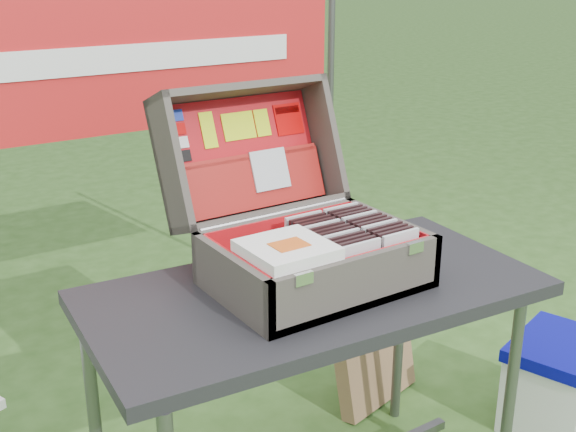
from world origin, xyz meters
TOP-DOWN VIEW (x-y plane):
  - table at (-0.02, -0.00)m, footprint 1.31×0.73m
  - table_top at (-0.02, -0.00)m, footprint 1.31×0.73m
  - table_leg_fr at (0.55, -0.26)m, footprint 0.04×0.04m
  - table_leg_br at (0.55, 0.25)m, footprint 0.04×0.04m
  - suitcase at (-0.01, 0.06)m, footprint 0.56×0.56m
  - suitcase_base_bottom at (-0.01, 0.00)m, footprint 0.56×0.40m
  - suitcase_base_wall_front at (-0.01, -0.18)m, footprint 0.56×0.02m
  - suitcase_base_wall_back at (-0.01, 0.19)m, footprint 0.56×0.02m
  - suitcase_base_wall_left at (-0.28, 0.00)m, footprint 0.02×0.40m
  - suitcase_base_wall_right at (0.25, 0.00)m, footprint 0.02×0.40m
  - suitcase_liner_floor at (-0.01, 0.00)m, footprint 0.51×0.35m
  - suitcase_latch_left at (-0.19, -0.20)m, footprint 0.05×0.01m
  - suitcase_latch_right at (0.17, -0.20)m, footprint 0.05×0.01m
  - suitcase_hinge at (-0.01, 0.20)m, footprint 0.50×0.02m
  - suitcase_lid_back at (-0.01, 0.40)m, footprint 0.56×0.16m
  - suitcase_lid_rim_far at (-0.01, 0.41)m, footprint 0.56×0.15m
  - suitcase_lid_rim_near at (-0.01, 0.27)m, footprint 0.56×0.15m
  - suitcase_lid_rim_left at (-0.28, 0.34)m, footprint 0.02×0.28m
  - suitcase_lid_rim_right at (0.25, 0.34)m, footprint 0.02×0.28m
  - suitcase_lid_liner at (-0.01, 0.39)m, footprint 0.51×0.13m
  - suitcase_liner_wall_front at (-0.01, -0.17)m, footprint 0.51×0.01m
  - suitcase_liner_wall_back at (-0.01, 0.18)m, footprint 0.51×0.01m
  - suitcase_liner_wall_left at (-0.27, 0.00)m, footprint 0.01×0.35m
  - suitcase_liner_wall_right at (0.24, 0.00)m, footprint 0.01×0.35m
  - suitcase_lid_pocket at (-0.01, 0.34)m, footprint 0.49×0.09m
  - suitcase_pocket_edge at (-0.01, 0.36)m, footprint 0.48×0.03m
  - suitcase_pocket_cd at (0.05, 0.33)m, footprint 0.12×0.05m
  - lid_sticker_cc_a at (-0.22, 0.43)m, footprint 0.05×0.01m
  - lid_sticker_cc_b at (-0.22, 0.42)m, footprint 0.05×0.01m
  - lid_sticker_cc_c at (-0.22, 0.40)m, footprint 0.05×0.01m
  - lid_sticker_cc_d at (-0.22, 0.39)m, footprint 0.05×0.01m
  - lid_card_neon_tall at (-0.12, 0.41)m, footprint 0.04×0.04m
  - lid_card_neon_main at (-0.01, 0.41)m, footprint 0.11×0.03m
  - lid_card_neon_small at (0.07, 0.41)m, footprint 0.05×0.03m
  - lid_sticker_band at (0.17, 0.41)m, footprint 0.10×0.04m
  - lid_sticker_band_bar at (0.17, 0.42)m, footprint 0.09×0.01m
  - cd_left_0 at (0.02, -0.15)m, footprint 0.12×0.01m
  - cd_left_1 at (0.02, -0.13)m, footprint 0.12×0.01m
  - cd_left_2 at (0.02, -0.11)m, footprint 0.12×0.01m
  - cd_left_3 at (0.02, -0.08)m, footprint 0.12×0.01m
  - cd_left_4 at (0.02, -0.06)m, footprint 0.12×0.01m
  - cd_left_5 at (0.02, -0.04)m, footprint 0.12×0.01m
  - cd_left_6 at (0.02, -0.02)m, footprint 0.12×0.01m
  - cd_left_7 at (0.02, 0.00)m, footprint 0.12×0.01m
  - cd_left_8 at (0.02, 0.03)m, footprint 0.12×0.01m
  - cd_left_9 at (0.02, 0.05)m, footprint 0.12×0.01m
  - cd_left_10 at (0.02, 0.07)m, footprint 0.12×0.01m
  - cd_left_11 at (0.02, 0.09)m, footprint 0.12×0.01m
  - cd_left_12 at (0.02, 0.11)m, footprint 0.12×0.01m
  - cd_right_0 at (0.16, -0.15)m, footprint 0.12×0.01m
  - cd_right_1 at (0.16, -0.13)m, footprint 0.12×0.01m
  - cd_right_2 at (0.16, -0.11)m, footprint 0.12×0.01m
  - cd_right_3 at (0.16, -0.08)m, footprint 0.12×0.01m
  - cd_right_4 at (0.16, -0.06)m, footprint 0.12×0.01m
  - cd_right_5 at (0.16, -0.04)m, footprint 0.12×0.01m
  - cd_right_6 at (0.16, -0.02)m, footprint 0.12×0.01m
  - cd_right_7 at (0.16, 0.00)m, footprint 0.12×0.01m
  - cd_right_8 at (0.16, 0.03)m, footprint 0.12×0.01m
  - cd_right_9 at (0.16, 0.05)m, footprint 0.12×0.01m
  - cd_right_10 at (0.16, 0.07)m, footprint 0.12×0.01m
  - cd_right_11 at (0.16, 0.09)m, footprint 0.12×0.01m
  - cd_right_12 at (0.16, 0.11)m, footprint 0.12×0.01m
  - songbook_0 at (-0.16, -0.07)m, footprint 0.21×0.21m
  - songbook_1 at (-0.16, -0.07)m, footprint 0.21×0.21m
  - songbook_2 at (-0.16, -0.07)m, footprint 0.21×0.21m
  - songbook_3 at (-0.16, -0.07)m, footprint 0.21×0.21m
  - songbook_4 at (-0.16, -0.07)m, footprint 0.21×0.21m
  - songbook_5 at (-0.16, -0.07)m, footprint 0.21×0.21m
  - songbook_graphic at (-0.16, -0.08)m, footprint 0.09×0.07m
  - cooler at (1.00, -0.11)m, footprint 0.46×0.40m
  - cooler_body at (1.00, -0.11)m, footprint 0.44×0.38m
  - cooler_lid at (1.00, -0.11)m, footprint 0.46×0.40m
  - cardboard_box at (0.55, 0.39)m, footprint 0.43×0.24m
  - banner_post_right at (0.85, 1.10)m, footprint 0.03×0.03m
  - banner at (0.00, 1.09)m, footprint 1.60×0.02m
  - banner_text at (0.00, 1.08)m, footprint 1.20×0.00m

SIDE VIEW (x-z plane):
  - cooler_body at x=1.00m, z-range 0.00..0.30m
  - cooler at x=1.00m, z-range 0.00..0.34m
  - cardboard_box at x=0.55m, z-range 0.00..0.43m
  - cooler_lid at x=1.00m, z-range 0.30..0.34m
  - table_leg_fr at x=0.55m, z-range 0.00..0.75m
  - table_leg_br at x=0.55m, z-range 0.00..0.75m
  - table at x=-0.02m, z-range 0.00..0.79m
  - table_top at x=-0.02m, z-range 0.75..0.79m
  - suitcase_base_bottom at x=-0.01m, z-range 0.79..0.81m
  - suitcase_liner_floor at x=-0.01m, z-range 0.81..0.81m
  - banner_post_right at x=0.85m, z-range 0.00..1.70m
  - suitcase_base_wall_front at x=-0.01m, z-range 0.79..0.94m
  - suitcase_base_wall_back at x=-0.01m, z-range 0.79..0.94m
  - suitcase_base_wall_left at x=-0.28m, z-range 0.79..0.94m
  - suitcase_base_wall_right at x=0.25m, z-range 0.79..0.94m
  - suitcase_liner_wall_front at x=-0.01m, z-range 0.81..0.94m
  - suitcase_liner_wall_back at x=-0.01m, z-range 0.81..0.94m
  - suitcase_liner_wall_left at x=-0.27m, z-range 0.81..0.94m
  - suitcase_liner_wall_right at x=0.24m, z-range 0.81..0.94m
  - cd_left_0 at x=0.02m, z-range 0.81..0.96m
  - cd_left_1 at x=0.02m, z-range 0.81..0.96m
  - cd_left_2 at x=0.02m, z-range 0.81..0.96m
  - cd_left_3 at x=0.02m, z-range 0.81..0.96m
  - cd_left_4 at x=0.02m, z-range 0.81..0.96m
  - cd_left_5 at x=0.02m, z-range 0.81..0.96m
  - cd_left_6 at x=0.02m, z-range 0.81..0.96m
  - cd_left_7 at x=0.02m, z-range 0.81..0.96m
  - cd_left_8 at x=0.02m, z-range 0.81..0.96m
  - cd_left_9 at x=0.02m, z-range 0.81..0.96m
  - cd_left_10 at x=0.02m, z-range 0.81..0.96m
  - cd_left_11 at x=0.02m, z-range 0.81..0.96m
  - cd_left_12 at x=0.02m, z-range 0.81..0.96m
  - cd_right_0 at x=0.16m, z-range 0.81..0.96m
  - cd_right_1 at x=0.16m, z-range 0.81..0.96m
  - cd_right_2 at x=0.16m, z-range 0.81..0.96m
  - cd_right_3 at x=0.16m, z-range 0.81..0.96m
  - cd_right_4 at x=0.16m, z-range 0.81..0.96m
  - cd_right_5 at x=0.16m, z-range 0.81..0.96m
  - cd_right_6 at x=0.16m, z-range 0.81..0.96m
  - cd_right_7 at x=0.16m, z-range 0.81..0.96m
  - cd_right_8 at x=0.16m, z-range 0.81..0.96m
  - cd_right_9 at x=0.16m, z-range 0.81..0.96m
  - cd_right_10 at x=0.16m, z-range 0.81..0.96m
  - cd_right_11 at x=0.16m, z-range 0.81..0.96m
  - cd_right_12 at x=0.16m, z-range 0.81..0.96m
  - suitcase_lid_rim_near at x=-0.01m, z-range 0.88..0.96m
  - suitcase_latch_left at x=-0.19m, z-range 0.91..0.94m
  - suitcase_latch_right at x=0.17m, z-range 0.91..0.94m
  - suitcase_hinge at x=-0.01m, z-range 0.93..0.94m
  - songbook_0 at x=-0.16m, z-range 0.94..0.94m
  - songbook_1 at x=-0.16m, z-range 0.94..0.95m
  - songbook_2 at x=-0.16m, z-range 0.95..0.95m
  - songbook_3 at x=-0.16m, z-range 0.95..0.96m
  - songbook_4 at x=-0.16m, z-range 0.96..0.96m
  - songbook_5 at x=-0.16m, z-range 0.96..0.97m
  - songbook_graphic at x=-0.16m, z-range 0.97..0.97m
  - suitcase_lid_pocket at x=-0.01m, z-range 0.92..1.08m
  - suitcase_pocket_cd at x=0.05m, z-range 0.97..1.09m
  - suitcase at x=-0.01m, z-range 0.79..1.28m
  - suitcase_lid_back at x=-0.01m, z-range 0.88..1.26m
  - suitcase_pocket_edge at x=-0.01m, z-range 1.06..1.09m
  - suitcase_lid_liner at x=-0.01m, z-range 0.91..1.24m
  - suitcase_lid_rim_left at x=-0.28m, z-range 0.88..1.31m
  - suitcase_lid_rim_right at x=0.25m, z-range 0.88..1.31m
  - lid_sticker_cc_d at x=-0.22m, z-range 1.08..1.12m
  - lid_sticker_cc_c at x=-0.22m, z-range 1.12..1.15m
  - lid_card_neon_tall at x=-0.12m, z-range 1.11..1.21m
  - lid_card_neon_main at x=-0.01m, z-range 1.12..1.20m
  - lid_card_neon_small at x=0.07m, z-range 1.12..1.20m
  - lid_sticker_band at x=0.17m, z-range 1.11..1.21m
  - lid_sticker_cc_b at x=-0.22m, z-range 1.16..1.19m
  - lid_sticker_band_bar at x=0.17m, z-range 1.18..1.20m
  - lid_sticker_cc_a at x=-0.22m, z-range 1.20..1.23m
  - suitcase_lid_rim_far at x=-0.01m, z-range 1.23..1.31m
  - banner at x=0.00m, z-range 1.02..1.58m
  - banner_text at x=0.00m, z-range 1.25..1.35m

